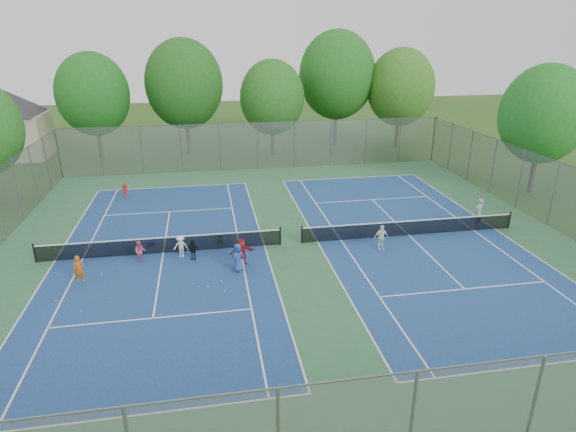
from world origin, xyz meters
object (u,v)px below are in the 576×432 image
Objects in this scene: net_left at (162,245)px; net_right at (409,228)px; ball_hopper at (220,238)px; instructor at (478,212)px; ball_crate at (151,243)px.

net_left and net_right have the same top height.
net_right is at bearing 0.00° from net_left.
ball_hopper is 15.59m from instructor.
net_left is 1.00× the size of net_right.
instructor is (4.67, 0.65, 0.44)m from net_right.
net_left reaches higher than ball_hopper.
instructor is at bearing -1.41° from ball_crate.
ball_crate is 3.83m from ball_hopper.
instructor reaches higher than net_left.
net_right is 14.77m from ball_crate.
net_left is 36.61× the size of ball_crate.
ball_hopper is at bearing -21.35° from instructor.
ball_crate is 0.20× the size of instructor.
net_left is at bearing 180.00° from net_right.
ball_crate is at bearing 175.63° from net_right.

